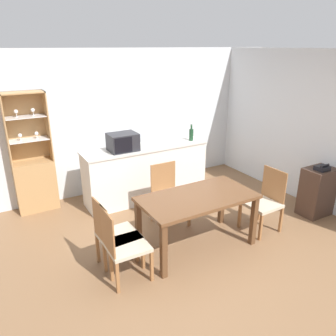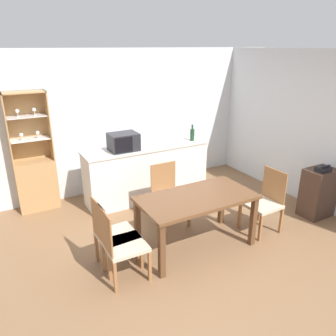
{
  "view_description": "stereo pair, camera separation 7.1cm",
  "coord_description": "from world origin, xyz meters",
  "px_view_note": "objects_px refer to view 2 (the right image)",
  "views": [
    {
      "loc": [
        -2.14,
        -2.94,
        2.59
      ],
      "look_at": [
        0.16,
        1.07,
        0.85
      ],
      "focal_mm": 35.0,
      "sensor_mm": 36.0,
      "label": 1
    },
    {
      "loc": [
        -2.08,
        -2.97,
        2.59
      ],
      "look_at": [
        0.16,
        1.07,
        0.85
      ],
      "focal_mm": 35.0,
      "sensor_mm": 36.0,
      "label": 2
    }
  ],
  "objects_px": {
    "dining_chair_side_left_near": "(121,244)",
    "telephone": "(324,169)",
    "dining_chair_side_left_far": "(114,234)",
    "wine_bottle": "(192,134)",
    "dining_table": "(196,203)",
    "side_cabinet": "(318,193)",
    "display_cabinet": "(36,175)",
    "dining_chair_side_right_near": "(264,202)",
    "dining_chair_head_far": "(168,195)",
    "microwave": "(123,142)"
  },
  "relations": [
    {
      "from": "dining_chair_side_right_near",
      "to": "telephone",
      "type": "height_order",
      "value": "dining_chair_side_right_near"
    },
    {
      "from": "dining_chair_side_right_near",
      "to": "dining_table",
      "type": "bearing_deg",
      "value": 81.94
    },
    {
      "from": "dining_chair_side_left_far",
      "to": "dining_chair_head_far",
      "type": "bearing_deg",
      "value": 116.64
    },
    {
      "from": "dining_table",
      "to": "dining_chair_head_far",
      "type": "height_order",
      "value": "dining_chair_head_far"
    },
    {
      "from": "side_cabinet",
      "to": "telephone",
      "type": "relative_size",
      "value": 3.81
    },
    {
      "from": "display_cabinet",
      "to": "dining_table",
      "type": "distance_m",
      "value": 2.8
    },
    {
      "from": "dining_chair_side_left_far",
      "to": "microwave",
      "type": "distance_m",
      "value": 1.88
    },
    {
      "from": "wine_bottle",
      "to": "telephone",
      "type": "relative_size",
      "value": 1.43
    },
    {
      "from": "dining_chair_head_far",
      "to": "dining_chair_side_left_far",
      "type": "relative_size",
      "value": 1.0
    },
    {
      "from": "dining_chair_side_left_far",
      "to": "side_cabinet",
      "type": "relative_size",
      "value": 1.17
    },
    {
      "from": "display_cabinet",
      "to": "dining_chair_side_left_far",
      "type": "distance_m",
      "value": 2.2
    },
    {
      "from": "dining_chair_side_left_near",
      "to": "dining_chair_side_left_far",
      "type": "height_order",
      "value": "same"
    },
    {
      "from": "dining_chair_side_left_near",
      "to": "side_cabinet",
      "type": "height_order",
      "value": "dining_chair_side_left_near"
    },
    {
      "from": "wine_bottle",
      "to": "dining_table",
      "type": "bearing_deg",
      "value": -121.03
    },
    {
      "from": "display_cabinet",
      "to": "dining_chair_side_right_near",
      "type": "relative_size",
      "value": 2.11
    },
    {
      "from": "dining_chair_side_left_near",
      "to": "dining_chair_side_left_far",
      "type": "xyz_separation_m",
      "value": [
        0.0,
        0.24,
        0.0
      ]
    },
    {
      "from": "dining_chair_side_left_near",
      "to": "telephone",
      "type": "xyz_separation_m",
      "value": [
        3.26,
        -0.14,
        0.37
      ]
    },
    {
      "from": "dining_table",
      "to": "side_cabinet",
      "type": "bearing_deg",
      "value": -5.37
    },
    {
      "from": "dining_chair_head_far",
      "to": "side_cabinet",
      "type": "bearing_deg",
      "value": 156.51
    },
    {
      "from": "dining_chair_side_left_far",
      "to": "microwave",
      "type": "xyz_separation_m",
      "value": [
        0.79,
        1.58,
        0.65
      ]
    },
    {
      "from": "dining_chair_side_left_far",
      "to": "side_cabinet",
      "type": "xyz_separation_m",
      "value": [
        3.3,
        -0.32,
        -0.06
      ]
    },
    {
      "from": "dining_chair_side_right_near",
      "to": "side_cabinet",
      "type": "xyz_separation_m",
      "value": [
        1.08,
        -0.09,
        -0.06
      ]
    },
    {
      "from": "dining_chair_side_right_near",
      "to": "wine_bottle",
      "type": "distance_m",
      "value": 1.87
    },
    {
      "from": "dining_chair_head_far",
      "to": "dining_table",
      "type": "bearing_deg",
      "value": 90.17
    },
    {
      "from": "dining_chair_head_far",
      "to": "microwave",
      "type": "bearing_deg",
      "value": -71.0
    },
    {
      "from": "side_cabinet",
      "to": "telephone",
      "type": "xyz_separation_m",
      "value": [
        -0.04,
        -0.05,
        0.43
      ]
    },
    {
      "from": "dining_chair_head_far",
      "to": "dining_chair_side_left_far",
      "type": "distance_m",
      "value": 1.28
    },
    {
      "from": "dining_chair_head_far",
      "to": "telephone",
      "type": "xyz_separation_m",
      "value": [
        2.15,
        -1.01,
        0.37
      ]
    },
    {
      "from": "wine_bottle",
      "to": "dining_chair_side_left_far",
      "type": "bearing_deg",
      "value": -144.05
    },
    {
      "from": "dining_chair_side_left_near",
      "to": "wine_bottle",
      "type": "bearing_deg",
      "value": 130.9
    },
    {
      "from": "telephone",
      "to": "dining_chair_side_right_near",
      "type": "bearing_deg",
      "value": 172.52
    },
    {
      "from": "display_cabinet",
      "to": "side_cabinet",
      "type": "height_order",
      "value": "display_cabinet"
    },
    {
      "from": "side_cabinet",
      "to": "display_cabinet",
      "type": "bearing_deg",
      "value": 147.69
    },
    {
      "from": "dining_chair_side_left_far",
      "to": "wine_bottle",
      "type": "xyz_separation_m",
      "value": [
        2.1,
        1.52,
        0.62
      ]
    },
    {
      "from": "display_cabinet",
      "to": "dining_chair_head_far",
      "type": "distance_m",
      "value": 2.24
    },
    {
      "from": "wine_bottle",
      "to": "display_cabinet",
      "type": "bearing_deg",
      "value": 167.33
    },
    {
      "from": "dining_table",
      "to": "telephone",
      "type": "xyz_separation_m",
      "value": [
        2.15,
        -0.26,
        0.17
      ]
    },
    {
      "from": "dining_chair_head_far",
      "to": "dining_chair_side_right_near",
      "type": "relative_size",
      "value": 1.0
    },
    {
      "from": "dining_table",
      "to": "dining_chair_side_left_near",
      "type": "height_order",
      "value": "dining_chair_side_left_near"
    },
    {
      "from": "display_cabinet",
      "to": "dining_chair_side_right_near",
      "type": "height_order",
      "value": "display_cabinet"
    },
    {
      "from": "dining_chair_side_left_near",
      "to": "side_cabinet",
      "type": "distance_m",
      "value": 3.31
    },
    {
      "from": "display_cabinet",
      "to": "side_cabinet",
      "type": "distance_m",
      "value": 4.58
    },
    {
      "from": "display_cabinet",
      "to": "dining_chair_side_right_near",
      "type": "xyz_separation_m",
      "value": [
        2.79,
        -2.36,
        -0.13
      ]
    },
    {
      "from": "dining_chair_head_far",
      "to": "microwave",
      "type": "height_order",
      "value": "microwave"
    },
    {
      "from": "dining_chair_side_right_near",
      "to": "telephone",
      "type": "distance_m",
      "value": 1.11
    },
    {
      "from": "dining_chair_side_left_far",
      "to": "wine_bottle",
      "type": "distance_m",
      "value": 2.67
    },
    {
      "from": "display_cabinet",
      "to": "side_cabinet",
      "type": "xyz_separation_m",
      "value": [
        3.86,
        -2.44,
        -0.19
      ]
    },
    {
      "from": "dining_table",
      "to": "dining_chair_side_left_far",
      "type": "bearing_deg",
      "value": 173.95
    },
    {
      "from": "dining_chair_head_far",
      "to": "microwave",
      "type": "xyz_separation_m",
      "value": [
        -0.32,
        0.94,
        0.65
      ]
    },
    {
      "from": "dining_chair_head_far",
      "to": "side_cabinet",
      "type": "height_order",
      "value": "dining_chair_head_far"
    }
  ]
}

